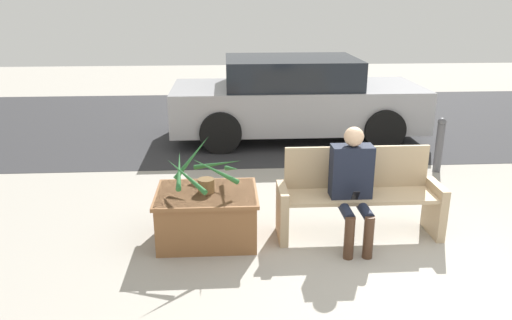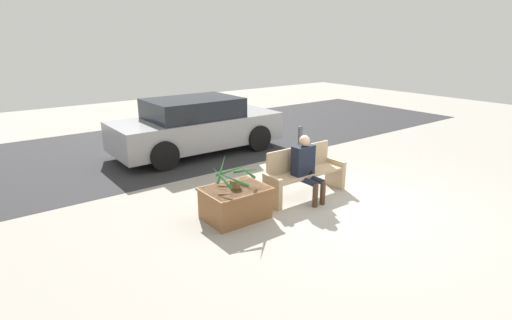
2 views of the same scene
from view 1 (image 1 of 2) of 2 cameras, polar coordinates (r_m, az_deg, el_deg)
The scene contains 8 objects.
ground_plane at distance 5.08m, azimuth 16.90°, elevation -12.64°, with size 30.00×30.00×0.00m, color #9E998E.
road_surface at distance 10.67m, azimuth 5.72°, elevation 4.52°, with size 20.00×6.00×0.01m, color #2D2D30.
bench at distance 5.60m, azimuth 11.65°, elevation -3.92°, with size 1.79×0.48×0.97m.
person_seated at distance 5.31m, azimuth 11.00°, elevation -2.29°, with size 0.44×0.62×1.26m.
planter_box at distance 5.44m, azimuth -5.60°, elevation -6.19°, with size 1.08×0.83×0.55m.
potted_plant at distance 5.27m, azimuth -5.89°, elevation -1.49°, with size 0.82×0.83×0.55m.
parked_car at distance 9.23m, azimuth 4.49°, elevation 7.03°, with size 4.50×1.98×1.48m.
bollard_post at distance 7.92m, azimuth 20.23°, elevation 1.76°, with size 0.12×0.12×0.83m.
Camera 1 is at (-1.69, -4.05, 2.56)m, focal length 35.00 mm.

